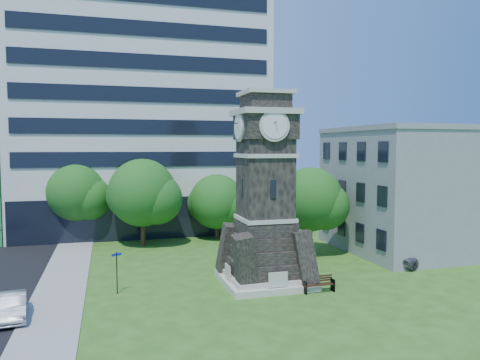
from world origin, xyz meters
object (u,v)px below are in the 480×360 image
object	(u,v)px
car_street_mid	(12,306)
street_sign	(117,268)
clock_tower	(265,201)
park_bench	(318,283)
car_east_lot	(414,257)

from	to	relation	value
car_street_mid	street_sign	bearing A→B (deg)	18.49
clock_tower	car_street_mid	distance (m)	15.33
car_street_mid	street_sign	distance (m)	5.96
clock_tower	street_sign	distance (m)	9.90
park_bench	street_sign	bearing A→B (deg)	163.86
car_east_lot	clock_tower	bearing A→B (deg)	73.24
street_sign	car_east_lot	bearing A→B (deg)	-20.63
park_bench	clock_tower	bearing A→B (deg)	131.27
car_street_mid	car_east_lot	size ratio (longest dim) A/B	0.86
car_east_lot	park_bench	distance (m)	10.37
clock_tower	park_bench	bearing A→B (deg)	-47.02
car_street_mid	park_bench	world-z (taller)	car_street_mid
clock_tower	street_sign	world-z (taller)	clock_tower
clock_tower	car_street_mid	bearing A→B (deg)	-170.66
street_sign	car_street_mid	bearing A→B (deg)	-176.03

